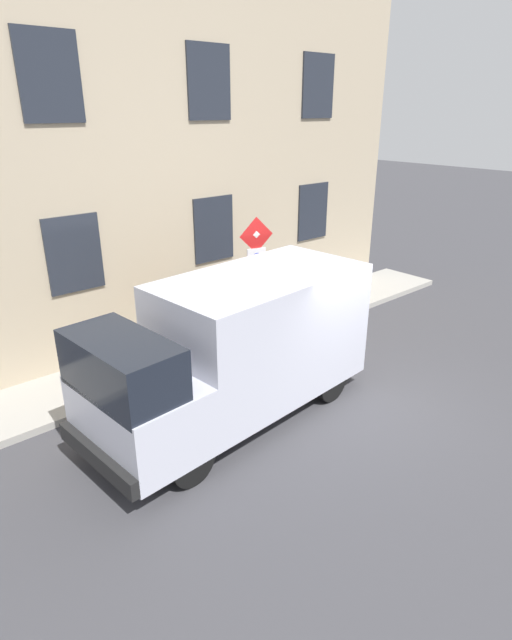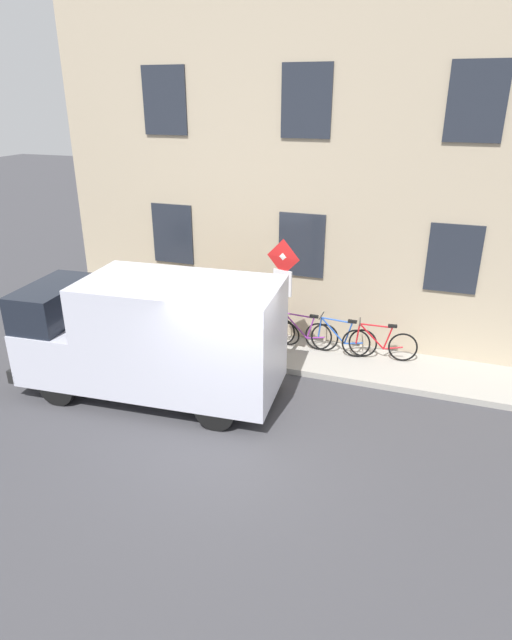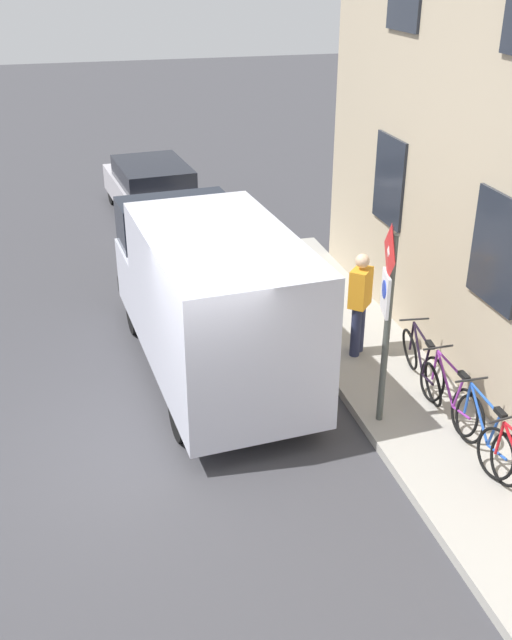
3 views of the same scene
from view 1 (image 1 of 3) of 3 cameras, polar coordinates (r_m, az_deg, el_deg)
The scene contains 10 objects.
ground_plane at distance 10.24m, azimuth 10.72°, elevation -8.16°, with size 80.00×80.00×0.00m, color #3C3B40.
sidewalk_slab at distance 12.41m, azimuth -2.02°, elevation -1.69°, with size 1.74×14.27×0.14m, color #A19D95.
building_facade at distance 12.36m, azimuth -5.98°, elevation 16.63°, with size 0.75×12.27×7.83m.
sign_post_stacked at distance 11.28m, azimuth -0.01°, elevation 6.24°, with size 0.20×0.55×2.76m.
delivery_van at distance 8.88m, azimuth -2.15°, elevation -2.97°, with size 2.39×5.46×2.50m.
bicycle_red at distance 13.73m, azimuth 3.75°, elevation 2.69°, with size 0.48×1.71×0.89m.
bicycle_blue at distance 13.15m, azimuth 0.94°, elevation 1.82°, with size 0.46×1.71×0.89m.
bicycle_purple at distance 12.61m, azimuth -2.11°, elevation 0.88°, with size 0.46×1.71×0.89m.
bicycle_black at distance 12.11m, azimuth -5.43°, elevation -0.16°, with size 0.48×1.71×0.89m.
pedestrian at distance 10.88m, azimuth -8.89°, elevation 0.18°, with size 0.46×0.47×1.72m.
Camera 1 is at (-5.29, 7.09, 5.15)m, focal length 28.95 mm.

